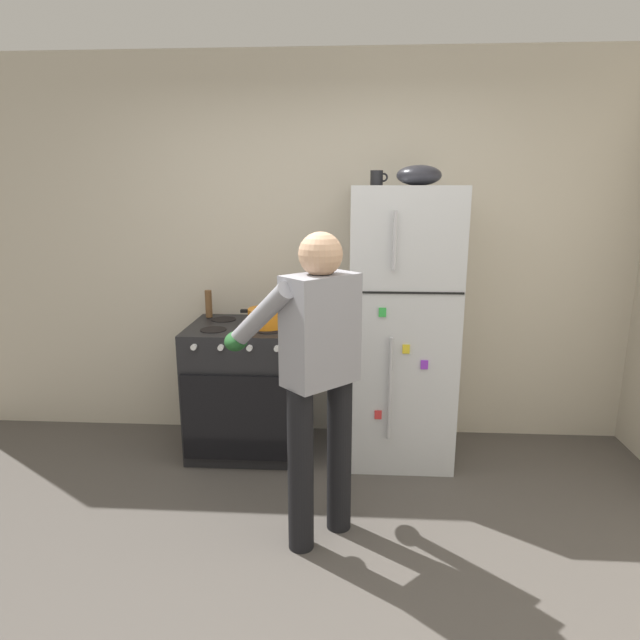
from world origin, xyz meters
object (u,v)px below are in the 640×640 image
Objects in this scene: stove_range at (247,388)px; red_pot at (267,318)px; pepper_mill at (209,304)px; person_cook at (315,361)px; coffee_mug at (377,178)px; mixing_bowl at (419,175)px; refrigerator at (401,326)px.

red_pot reaches higher than stove_range.
pepper_mill reaches higher than stove_range.
person_cook is 1.39m from coffee_mug.
person_cook is at bearing -121.29° from mixing_bowl.
pepper_mill is at bearing 125.88° from person_cook.
red_pot is (0.16, -0.04, 0.52)m from stove_range.
pepper_mill reaches higher than red_pot.
pepper_mill is at bearing 144.96° from stove_range.
refrigerator is 6.49× the size of mixing_bowl.
refrigerator is 1.09m from person_cook.
coffee_mug is 0.40× the size of mixing_bowl.
red_pot is at bearing 112.63° from person_cook.
coffee_mug is (0.33, 1.01, 0.90)m from person_cook.
stove_range is 0.56× the size of person_cook.
stove_range is (-1.04, -0.01, -0.46)m from refrigerator.
coffee_mug is 0.58× the size of pepper_mill.
pepper_mill is at bearing 172.00° from mixing_bowl.
pepper_mill is 1.68m from mixing_bowl.
person_cook is 5.73× the size of mixing_bowl.
refrigerator is 0.97m from mixing_bowl.
person_cook is 1.45m from mixing_bowl.
mixing_bowl is at bearing -10.99° from coffee_mug.
red_pot is at bearing -176.78° from refrigerator.
person_cook reaches higher than stove_range.
mixing_bowl is at bearing 2.97° from red_pot.
pepper_mill is at bearing 151.48° from red_pot.
stove_range is 1.82m from mixing_bowl.
mixing_bowl reaches higher than red_pot.
refrigerator is 0.89m from red_pot.
refrigerator is 0.97m from coffee_mug.
coffee_mug is at bearing 164.16° from refrigerator.
coffee_mug reaches higher than refrigerator.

